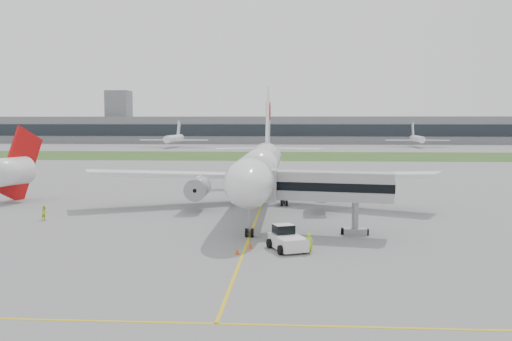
# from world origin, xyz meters

# --- Properties ---
(ground) EXTENTS (600.00, 600.00, 0.00)m
(ground) POSITION_xyz_m (0.00, 0.00, 0.00)
(ground) COLOR gray
(ground) RESTS_ON ground
(apron_markings) EXTENTS (70.00, 70.00, 0.04)m
(apron_markings) POSITION_xyz_m (0.00, -5.00, 0.00)
(apron_markings) COLOR gold
(apron_markings) RESTS_ON ground
(grass_strip) EXTENTS (600.00, 50.00, 0.02)m
(grass_strip) POSITION_xyz_m (0.00, 120.00, 0.01)
(grass_strip) COLOR #23481B
(grass_strip) RESTS_ON ground
(terminal_building) EXTENTS (320.00, 22.30, 14.00)m
(terminal_building) POSITION_xyz_m (0.00, 229.87, 7.00)
(terminal_building) COLOR gray
(terminal_building) RESTS_ON ground
(control_tower) EXTENTS (12.00, 12.00, 56.00)m
(control_tower) POSITION_xyz_m (-90.00, 232.00, 0.00)
(control_tower) COLOR gray
(control_tower) RESTS_ON ground
(airliner) EXTENTS (48.13, 53.95, 17.88)m
(airliner) POSITION_xyz_m (0.00, 4.87, 5.66)
(airliner) COLOR white
(airliner) RESTS_ON ground
(pushback_tug) EXTENTS (4.13, 4.89, 2.20)m
(pushback_tug) POSITION_xyz_m (3.88, -20.42, 1.01)
(pushback_tug) COLOR silver
(pushback_tug) RESTS_ON ground
(jet_bridge) EXTENTS (14.87, 5.60, 6.78)m
(jet_bridge) POSITION_xyz_m (6.99, -13.05, 5.01)
(jet_bridge) COLOR #A7A7AA
(jet_bridge) RESTS_ON ground
(safety_cone_left) EXTENTS (0.39, 0.39, 0.54)m
(safety_cone_left) POSITION_xyz_m (-0.50, -22.60, 0.27)
(safety_cone_left) COLOR #D5440B
(safety_cone_left) RESTS_ON ground
(safety_cone_right) EXTENTS (0.43, 0.43, 0.59)m
(safety_cone_right) POSITION_xyz_m (0.50, -20.29, 0.29)
(safety_cone_right) COLOR #D5440B
(safety_cone_right) RESTS_ON ground
(ground_crew_near) EXTENTS (0.74, 0.52, 1.93)m
(ground_crew_near) POSITION_xyz_m (5.88, -22.03, 0.97)
(ground_crew_near) COLOR #B7EF27
(ground_crew_near) RESTS_ON ground
(ground_crew_far) EXTENTS (0.93, 1.04, 1.77)m
(ground_crew_far) POSITION_xyz_m (-25.09, -6.84, 0.89)
(ground_crew_far) COLOR #D0E726
(ground_crew_far) RESTS_ON ground
(neighbor_aircraft) EXTENTS (6.48, 14.55, 11.75)m
(neighbor_aircraft) POSITION_xyz_m (-36.54, 6.23, 4.65)
(neighbor_aircraft) COLOR #B90A0C
(neighbor_aircraft) RESTS_ON ground
(distant_aircraft_left) EXTENTS (30.68, 27.24, 11.49)m
(distant_aircraft_left) POSITION_xyz_m (-48.30, 176.87, 0.00)
(distant_aircraft_left) COLOR white
(distant_aircraft_left) RESTS_ON ground
(distant_aircraft_right) EXTENTS (29.10, 25.96, 10.70)m
(distant_aircraft_right) POSITION_xyz_m (59.87, 187.71, 0.00)
(distant_aircraft_right) COLOR white
(distant_aircraft_right) RESTS_ON ground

